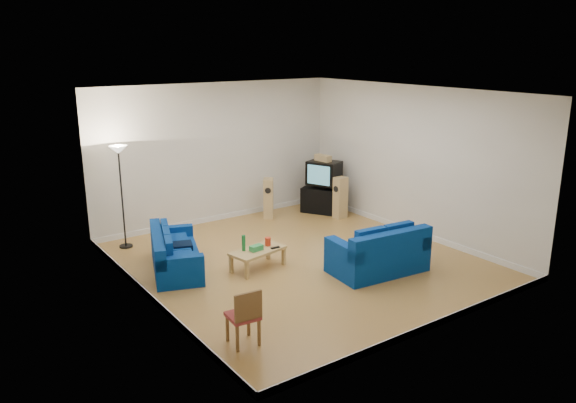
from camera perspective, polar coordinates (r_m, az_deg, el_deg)
room at (r=10.33m, az=1.28°, el=1.88°), size 6.01×6.51×3.21m
sofa_three_seat at (r=10.53m, az=-11.59°, el=-5.43°), size 1.39×2.04×0.73m
sofa_loveseat at (r=10.33m, az=9.28°, el=-5.42°), size 1.79×1.12×0.85m
coffee_table at (r=10.36m, az=-3.09°, el=-5.16°), size 1.12×0.71×0.38m
bottle at (r=10.25m, az=-4.53°, el=-4.22°), size 0.09×0.09×0.30m
tissue_box at (r=10.28m, az=-3.24°, el=-4.73°), size 0.26×0.16×0.10m
red_canister at (r=10.50m, az=-2.06°, el=-4.09°), size 0.16×0.16×0.16m
remote at (r=10.39m, az=-1.30°, el=-4.70°), size 0.18×0.06×0.02m
tv_stand at (r=13.85m, az=3.62°, el=0.16°), size 1.00×1.15×0.62m
av_receiver at (r=13.81m, az=3.60°, el=1.62°), size 0.39×0.44×0.09m
television at (r=13.68m, az=3.68°, el=2.91°), size 0.80×0.90×0.58m
centre_speaker at (r=13.62m, az=3.57°, el=4.43°), size 0.23×0.45×0.15m
speaker_left at (r=13.32m, az=-2.01°, el=0.33°), size 0.35×0.36×0.97m
speaker_right at (r=13.37m, az=5.33°, el=0.40°), size 0.32×0.25×0.99m
floor_lamp at (r=11.55m, az=-16.77°, el=3.67°), size 0.36×0.36×2.10m
dining_chair at (r=7.79m, az=-4.42°, el=-11.37°), size 0.43×0.43×0.84m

